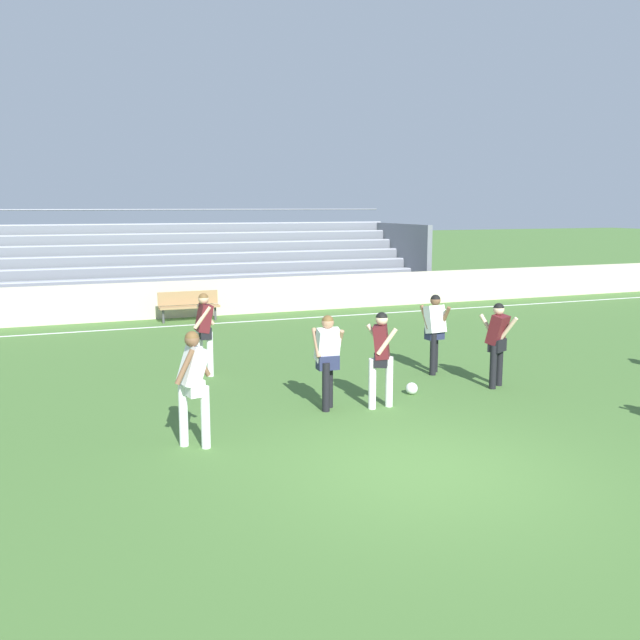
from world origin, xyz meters
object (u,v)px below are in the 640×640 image
object	(u,v)px
bleacher_stand	(143,264)
player_dark_challenging	(497,338)
player_dark_overlapping	(204,327)
player_dark_pressing_high	(381,351)
player_white_wide_left	(435,327)
player_white_on_ball	(328,354)
bench_far_left	(189,303)
player_white_dropping_back	(193,378)
soccer_ball	(412,388)

from	to	relation	value
bleacher_stand	player_dark_challenging	world-z (taller)	bleacher_stand
bleacher_stand	player_dark_overlapping	world-z (taller)	bleacher_stand
bleacher_stand	player_dark_pressing_high	bearing A→B (deg)	-81.41
player_dark_pressing_high	player_white_wide_left	distance (m)	2.80
player_white_on_ball	player_white_wide_left	size ratio (longest dim) A/B	0.99
bench_far_left	player_dark_challenging	distance (m)	10.62
bench_far_left	player_dark_overlapping	xyz separation A→B (m)	(-0.98, -6.91, 0.47)
player_dark_pressing_high	player_dark_overlapping	bearing A→B (deg)	124.79
player_dark_pressing_high	player_white_dropping_back	bearing A→B (deg)	-166.47
bench_far_left	player_white_dropping_back	world-z (taller)	player_white_dropping_back
player_dark_overlapping	player_white_on_ball	bearing A→B (deg)	-65.19
bench_far_left	player_dark_challenging	bearing A→B (deg)	-67.80
bleacher_stand	soccer_ball	world-z (taller)	bleacher_stand
player_dark_pressing_high	soccer_ball	size ratio (longest dim) A/B	7.56
player_dark_pressing_high	player_white_dropping_back	xyz separation A→B (m)	(-3.37, -0.81, 0.02)
player_white_dropping_back	player_dark_challenging	bearing A→B (deg)	11.67
player_white_dropping_back	bleacher_stand	bearing A→B (deg)	85.41
player_dark_overlapping	player_white_dropping_back	bearing A→B (deg)	-104.03
bench_far_left	player_white_dropping_back	size ratio (longest dim) A/B	1.06
player_white_on_ball	player_dark_pressing_high	distance (m)	0.92
player_dark_pressing_high	bleacher_stand	bearing A→B (deg)	98.59
bleacher_stand	player_white_wide_left	world-z (taller)	bleacher_stand
bleacher_stand	bench_far_left	bearing A→B (deg)	-78.55
player_white_dropping_back	player_dark_challenging	world-z (taller)	player_white_dropping_back
soccer_ball	player_white_on_ball	bearing A→B (deg)	-169.79
bench_far_left	player_dark_overlapping	size ratio (longest dim) A/B	1.06
player_dark_pressing_high	player_dark_challenging	world-z (taller)	player_dark_pressing_high
soccer_ball	player_dark_overlapping	bearing A→B (deg)	139.29
bleacher_stand	bench_far_left	size ratio (longest dim) A/B	11.25
player_dark_pressing_high	player_white_dropping_back	world-z (taller)	player_white_dropping_back
player_white_on_ball	player_dark_pressing_high	world-z (taller)	player_dark_pressing_high
player_dark_pressing_high	player_dark_overlapping	world-z (taller)	player_dark_overlapping
bleacher_stand	player_dark_overlapping	xyz separation A→B (m)	(-0.17, -10.92, -0.43)
player_dark_challenging	soccer_ball	xyz separation A→B (m)	(-1.75, 0.12, -0.85)
bleacher_stand	player_white_wide_left	bearing A→B (deg)	-71.02
player_white_wide_left	player_dark_challenging	world-z (taller)	player_white_wide_left
bleacher_stand	soccer_ball	xyz separation A→B (m)	(3.07, -13.71, -1.34)
player_dark_overlapping	player_white_wide_left	world-z (taller)	player_dark_overlapping
player_white_dropping_back	player_white_wide_left	bearing A→B (deg)	25.68
bleacher_stand	player_white_on_ball	size ratio (longest dim) A/B	12.45
player_dark_pressing_high	bench_far_left	bearing A→B (deg)	97.46
player_dark_challenging	player_white_wide_left	bearing A→B (deg)	111.28
player_white_on_ball	soccer_ball	world-z (taller)	player_white_on_ball
bench_far_left	player_white_wide_left	distance (m)	9.13
player_dark_challenging	bench_far_left	bearing A→B (deg)	112.20
player_white_on_ball	player_white_dropping_back	world-z (taller)	player_white_dropping_back
player_dark_overlapping	player_white_wide_left	distance (m)	4.70
bleacher_stand	player_white_wide_left	xyz separation A→B (m)	(4.28, -12.44, -0.47)
player_dark_pressing_high	soccer_ball	bearing A→B (deg)	31.47
player_white_on_ball	soccer_ball	size ratio (longest dim) A/B	7.40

